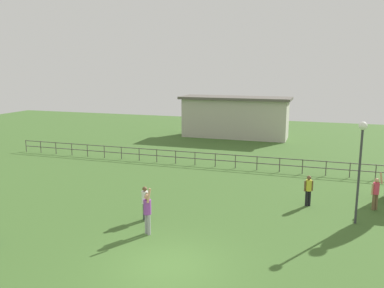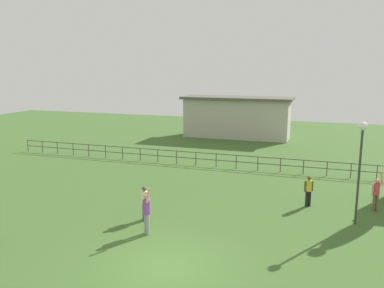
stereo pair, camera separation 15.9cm
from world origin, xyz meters
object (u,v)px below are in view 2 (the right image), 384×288
object	(u,v)px
person_0	(147,211)
person_2	(144,201)
person_3	(376,192)
lamppost	(361,151)
person_4	(309,189)

from	to	relation	value
person_0	person_2	bearing A→B (deg)	118.75
person_2	person_3	world-z (taller)	person_3
lamppost	person_2	distance (m)	9.59
person_3	lamppost	bearing A→B (deg)	-115.38
person_3	person_2	bearing A→B (deg)	-154.81
lamppost	person_2	bearing A→B (deg)	-163.91
lamppost	person_3	world-z (taller)	lamppost
person_0	person_2	xyz separation A→B (m)	(-0.74, 1.35, -0.11)
person_4	lamppost	bearing A→B (deg)	-38.64
lamppost	person_4	bearing A→B (deg)	141.36
lamppost	person_4	distance (m)	3.58
person_0	person_4	xyz separation A→B (m)	(6.10, 5.59, -0.12)
person_4	person_3	bearing A→B (deg)	7.79
person_2	person_3	bearing A→B (deg)	25.19
person_0	person_2	world-z (taller)	person_0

